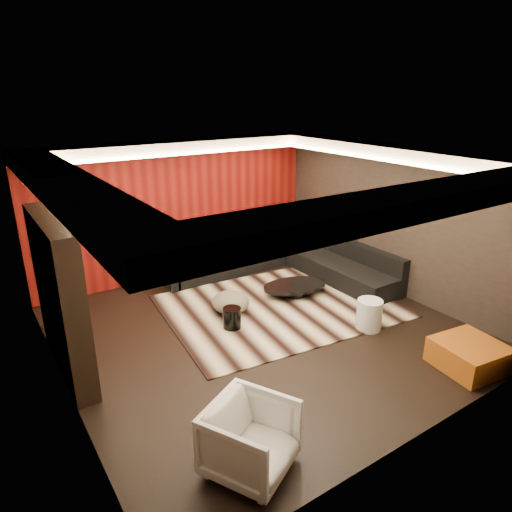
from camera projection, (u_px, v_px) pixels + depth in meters
floor at (261, 330)px, 7.48m from camera, size 6.00×6.00×0.02m
ceiling at (262, 157)px, 6.51m from camera, size 6.00×6.00×0.02m
wall_back at (179, 209)px, 9.35m from camera, size 6.00×0.02×2.80m
wall_left at (53, 296)px, 5.43m from camera, size 0.02×6.00×2.80m
wall_right at (394, 220)px, 8.56m from camera, size 0.02×6.00×2.80m
red_feature_wall at (180, 210)px, 9.32m from camera, size 5.98×0.05×2.78m
soffit_back at (182, 146)px, 8.66m from camera, size 6.00×0.60×0.22m
soffit_front at (418, 201)px, 4.44m from camera, size 6.00×0.60×0.22m
soffit_left at (65, 186)px, 5.15m from camera, size 0.60×4.80×0.22m
soffit_right at (389, 152)px, 7.96m from camera, size 0.60×4.80×0.22m
cove_back at (190, 153)px, 8.43m from camera, size 4.80×0.08×0.04m
cove_front at (390, 203)px, 4.74m from camera, size 4.80×0.08×0.04m
cove_left at (96, 190)px, 5.36m from camera, size 0.08×4.80×0.04m
cove_right at (375, 158)px, 7.81m from camera, size 0.08×4.80×0.04m
tv_surround at (60, 297)px, 6.09m from camera, size 0.30×2.00×2.20m
tv_screen at (69, 271)px, 6.05m from camera, size 0.04×1.30×0.80m
tv_shelf at (76, 321)px, 6.31m from camera, size 0.04×1.60×0.04m
rug at (280, 306)px, 8.28m from camera, size 4.30×3.41×0.02m
coffee_table at (295, 289)px, 8.70m from camera, size 1.50×1.50×0.21m
drum_stool at (232, 318)px, 7.46m from camera, size 0.35×0.35×0.35m
striped_pouf at (231, 302)px, 8.00m from camera, size 0.82×0.82×0.36m
white_side_table at (369, 315)px, 7.44m from camera, size 0.47×0.47×0.51m
orange_ottoman at (469, 355)px, 6.43m from camera, size 0.96×0.96×0.38m
armchair at (250, 439)px, 4.62m from camera, size 1.11×1.12×0.76m
sectional_sofa at (279, 261)px, 9.75m from camera, size 3.65×3.50×0.75m
throw_pillows at (240, 241)px, 9.90m from camera, size 2.97×0.57×0.44m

